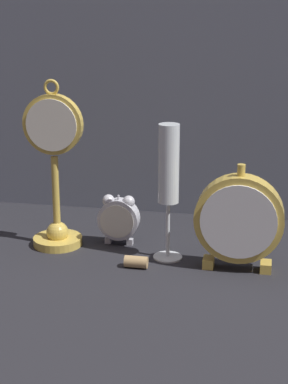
{
  "coord_description": "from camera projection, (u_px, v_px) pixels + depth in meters",
  "views": [
    {
      "loc": [
        0.22,
        -1.05,
        0.48
      ],
      "look_at": [
        0.0,
        0.08,
        0.12
      ],
      "focal_mm": 60.0,
      "sensor_mm": 36.0,
      "label": 1
    }
  ],
  "objects": [
    {
      "name": "wine_cork",
      "position": [
        134.0,
        262.0,
        1.17
      ],
      "size": [
        0.04,
        0.02,
        0.02
      ],
      "primitive_type": "cylinder",
      "rotation": [
        0.0,
        1.57,
        0.0
      ],
      "color": "tan",
      "rests_on": "ground_plane"
    },
    {
      "name": "mantel_clock_silver",
      "position": [
        239.0,
        220.0,
        1.13
      ],
      "size": [
        0.16,
        0.04,
        0.2
      ],
      "color": "gold",
      "rests_on": "ground_plane"
    },
    {
      "name": "champagne_flute",
      "position": [
        169.0,
        174.0,
        1.17
      ],
      "size": [
        0.06,
        0.06,
        0.26
      ],
      "color": "silver",
      "rests_on": "ground_plane"
    },
    {
      "name": "fabric_backdrop_drape",
      "position": [
        166.0,
        38.0,
        1.36
      ],
      "size": [
        1.78,
        0.01,
        0.78
      ],
      "primitive_type": "cube",
      "color": "slate",
      "rests_on": "ground_plane"
    },
    {
      "name": "alarm_clock_twin_bell",
      "position": [
        119.0,
        217.0,
        1.26
      ],
      "size": [
        0.08,
        0.03,
        0.1
      ],
      "color": "silver",
      "rests_on": "ground_plane"
    },
    {
      "name": "ground_plane",
      "position": [
        136.0,
        269.0,
        1.17
      ],
      "size": [
        4.0,
        4.0,
        0.0
      ],
      "primitive_type": "plane",
      "color": "#232328"
    },
    {
      "name": "pocket_watch_on_stand",
      "position": [
        55.0,
        178.0,
        1.24
      ],
      "size": [
        0.12,
        0.1,
        0.33
      ],
      "color": "gold",
      "rests_on": "ground_plane"
    }
  ]
}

